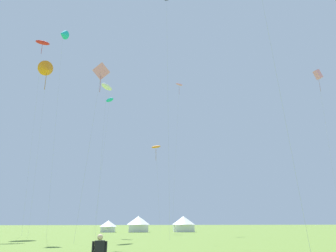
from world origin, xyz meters
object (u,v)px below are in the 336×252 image
object	(u,v)px
kite_pink_box	(318,75)
festival_tent_center	(184,223)
kite_orange_parafoil	(156,147)
festival_tent_left	(108,226)
kite_orange_delta	(47,69)
festival_tent_right	(138,223)
kite_white_parafoil	(107,87)
kite_cyan_delta	(63,34)
kite_pink_diamond	(101,74)
kite_cyan_parafoil	(110,100)
kite_pink_parafoil	(179,85)
kite_red_parafoil	(43,43)

from	to	relation	value
kite_pink_box	festival_tent_center	world-z (taller)	kite_pink_box
kite_orange_parafoil	festival_tent_left	bearing A→B (deg)	150.45
kite_orange_delta	festival_tent_right	distance (m)	37.42
kite_white_parafoil	festival_tent_center	bearing A→B (deg)	54.76
kite_pink_box	kite_cyan_delta	xyz separation A→B (m)	(-46.97, 2.39, 5.91)
festival_tent_left	kite_pink_diamond	bearing A→B (deg)	-90.73
festival_tent_left	kite_white_parafoil	bearing A→B (deg)	-90.94
kite_cyan_parafoil	kite_orange_delta	xyz separation A→B (m)	(-12.73, 2.09, 6.84)
kite_cyan_delta	festival_tent_left	xyz separation A→B (m)	(8.96, 20.53, -32.84)
kite_cyan_delta	kite_cyan_parafoil	xyz separation A→B (m)	(8.57, 5.76, -9.91)
kite_orange_delta	festival_tent_left	distance (m)	34.92
festival_tent_left	festival_tent_right	xyz separation A→B (m)	(6.43, -0.00, 0.49)
kite_pink_box	kite_cyan_delta	world-z (taller)	kite_cyan_delta
kite_pink_diamond	festival_tent_right	xyz separation A→B (m)	(6.85, 33.78, -18.30)
kite_orange_delta	kite_pink_diamond	distance (m)	26.95
kite_pink_box	kite_cyan_delta	distance (m)	47.40
kite_pink_parafoil	festival_tent_center	distance (m)	31.15
kite_cyan_parafoil	festival_tent_left	bearing A→B (deg)	88.48
kite_pink_box	festival_tent_center	xyz separation A→B (m)	(-21.56, 22.92, -26.43)
kite_pink_parafoil	kite_red_parafoil	xyz separation A→B (m)	(-28.89, -7.42, 3.85)
festival_tent_left	kite_pink_parafoil	bearing A→B (deg)	-24.39
festival_tent_center	festival_tent_right	bearing A→B (deg)	-180.00
festival_tent_left	kite_pink_box	bearing A→B (deg)	-31.09
kite_pink_parafoil	kite_orange_delta	bearing A→B (deg)	-167.68
kite_pink_box	festival_tent_right	distance (m)	47.13
kite_pink_parafoil	festival_tent_left	distance (m)	34.80
kite_orange_parafoil	kite_pink_diamond	distance (m)	30.17
kite_white_parafoil	festival_tent_center	size ratio (longest dim) A/B	4.57
kite_pink_parafoil	festival_tent_left	bearing A→B (deg)	155.61
kite_pink_diamond	festival_tent_center	world-z (taller)	kite_pink_diamond
kite_white_parafoil	kite_pink_diamond	size ratio (longest dim) A/B	1.08
kite_pink_box	festival_tent_left	xyz separation A→B (m)	(-38.01, 22.92, -26.93)
kite_white_parafoil	kite_orange_parafoil	size ratio (longest dim) A/B	1.29
kite_pink_box	kite_cyan_parafoil	world-z (taller)	kite_pink_box
kite_orange_delta	festival_tent_left	world-z (taller)	kite_orange_delta
kite_white_parafoil	festival_tent_right	size ratio (longest dim) A/B	4.59
kite_pink_box	festival_tent_right	xyz separation A→B (m)	(-31.58, 22.92, -26.44)
kite_white_parafoil	festival_tent_left	xyz separation A→B (m)	(0.39, 23.83, -21.52)
kite_white_parafoil	festival_tent_center	xyz separation A→B (m)	(16.84, 23.83, -21.02)
kite_pink_parafoil	kite_pink_diamond	xyz separation A→B (m)	(-15.05, -27.15, -12.09)
kite_cyan_parafoil	kite_red_parafoil	bearing A→B (deg)	177.00
kite_pink_diamond	festival_tent_right	world-z (taller)	kite_pink_diamond
kite_white_parafoil	kite_pink_diamond	bearing A→B (deg)	-90.22
kite_pink_box	kite_orange_delta	bearing A→B (deg)	168.68
kite_cyan_delta	festival_tent_left	world-z (taller)	kite_cyan_delta
kite_pink_box	festival_tent_center	bearing A→B (deg)	133.25
kite_pink_box	kite_orange_delta	distance (m)	52.22
festival_tent_left	kite_cyan_parafoil	bearing A→B (deg)	-91.52
kite_orange_parafoil	festival_tent_right	size ratio (longest dim) A/B	3.57
kite_red_parafoil	festival_tent_center	size ratio (longest dim) A/B	7.18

